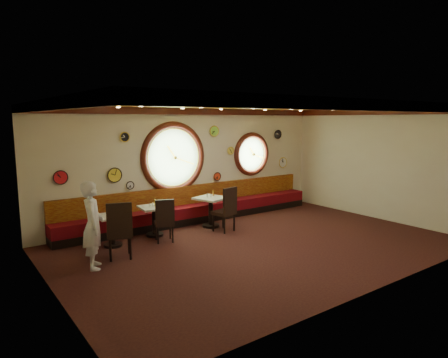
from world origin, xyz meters
The scene contains 44 objects.
floor centered at (0.00, 0.00, 0.00)m, with size 9.00×6.00×0.00m, color black.
ceiling centered at (0.00, 0.00, 3.20)m, with size 9.00×6.00×0.02m, color gold.
wall_back centered at (0.00, 3.00, 1.60)m, with size 9.00×0.02×3.20m, color beige.
wall_front centered at (0.00, -3.00, 1.60)m, with size 9.00×0.02×3.20m, color beige.
wall_left centered at (-4.50, 0.00, 1.60)m, with size 0.02×6.00×3.20m, color beige.
wall_right centered at (4.50, 0.00, 1.60)m, with size 0.02×6.00×3.20m, color beige.
molding_back centered at (0.00, 2.95, 3.11)m, with size 9.00×0.10×0.18m, color #3C120B.
molding_front centered at (0.00, -2.95, 3.11)m, with size 9.00×0.10×0.18m, color #3C120B.
molding_left centered at (-4.45, 0.00, 3.11)m, with size 0.10×6.00×0.18m, color #3C120B.
molding_right centered at (4.45, 0.00, 3.11)m, with size 0.10×6.00×0.18m, color #3C120B.
banquette_base centered at (0.00, 2.72, 0.10)m, with size 8.00×0.55×0.20m, color black.
banquette_seat centered at (0.00, 2.72, 0.35)m, with size 8.00×0.55×0.30m, color #53070F.
banquette_back centered at (0.00, 2.94, 0.75)m, with size 8.00×0.10×0.55m, color #641207.
porthole_left_glass centered at (-0.60, 3.00, 1.85)m, with size 1.66×1.66×0.02m, color #7FAE68.
porthole_left_frame centered at (-0.60, 2.98, 1.85)m, with size 1.98×1.98×0.18m, color #3C120B.
porthole_left_ring centered at (-0.60, 2.95, 1.85)m, with size 1.61×1.61×0.03m, color gold.
porthole_right_glass centered at (2.20, 3.00, 1.80)m, with size 1.10×1.10×0.02m, color #7FAE68.
porthole_right_frame centered at (2.20, 2.98, 1.80)m, with size 1.38×1.38×0.18m, color #3C120B.
porthole_right_ring centered at (2.20, 2.95, 1.80)m, with size 1.09×1.09×0.03m, color gold.
wall_clock_0 centered at (0.85, 2.96, 1.20)m, with size 0.24×0.24×0.03m, color #EF461C.
wall_clock_1 centered at (-1.90, 2.96, 1.20)m, with size 0.20×0.20×0.03m, color silver.
wall_clock_2 centered at (-3.60, 2.96, 1.55)m, with size 0.32×0.32×0.03m, color red.
wall_clock_3 centered at (-2.00, 2.96, 2.45)m, with size 0.24×0.24×0.03m, color black.
wall_clock_4 centered at (0.75, 2.96, 2.55)m, with size 0.30×0.30×0.03m, color #89D743.
wall_clock_5 centered at (3.30, 2.96, 2.40)m, with size 0.28×0.28×0.03m, color black.
wall_clock_6 centered at (3.55, 2.96, 1.45)m, with size 0.34×0.34×0.03m, color silver.
wall_clock_7 centered at (1.35, 2.96, 1.95)m, with size 0.22×0.22×0.03m, color #DEC94A.
wall_clock_8 centered at (-2.30, 2.96, 1.50)m, with size 0.36×0.36×0.03m, color yellow.
table_a centered at (-2.78, 1.95, 0.46)m, with size 0.69×0.69×0.74m.
table_b centered at (-1.63, 2.14, 0.48)m, with size 0.76×0.76×0.75m.
table_c centered at (-0.01, 2.03, 0.52)m, with size 0.93×0.93×0.82m.
chair_a centered at (-2.96, 1.02, 0.70)m, with size 0.65×0.65×0.75m.
chair_b centered at (-1.68, 1.50, 0.60)m, with size 0.56×0.56×0.65m.
chair_c centered at (0.05, 1.38, 0.67)m, with size 0.59×0.59×0.73m.
condiment_a_salt centered at (-2.81, 2.03, 0.79)m, with size 0.04×0.04×0.10m, color silver.
condiment_b_salt centered at (-1.74, 2.15, 0.80)m, with size 0.04×0.04×0.10m, color silver.
condiment_c_salt centered at (-0.09, 2.07, 0.87)m, with size 0.04×0.04×0.11m, color silver.
condiment_a_pepper centered at (-2.77, 1.87, 0.79)m, with size 0.04×0.04×0.11m, color silver.
condiment_b_pepper centered at (-1.67, 2.14, 0.80)m, with size 0.04×0.04×0.10m, color silver.
condiment_c_pepper centered at (0.00, 2.03, 0.86)m, with size 0.03×0.03×0.09m, color silver.
condiment_a_bottle centered at (-2.64, 2.01, 0.82)m, with size 0.05×0.05×0.16m, color gold.
condiment_b_bottle centered at (-1.58, 2.17, 0.84)m, with size 0.05×0.05×0.17m, color gold.
condiment_c_bottle centered at (0.15, 2.14, 0.90)m, with size 0.05×0.05×0.17m, color gold.
waiter centered at (-3.56, 0.85, 0.86)m, with size 0.63×0.41×1.72m, color white.
Camera 1 is at (-5.90, -6.72, 2.89)m, focal length 32.00 mm.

